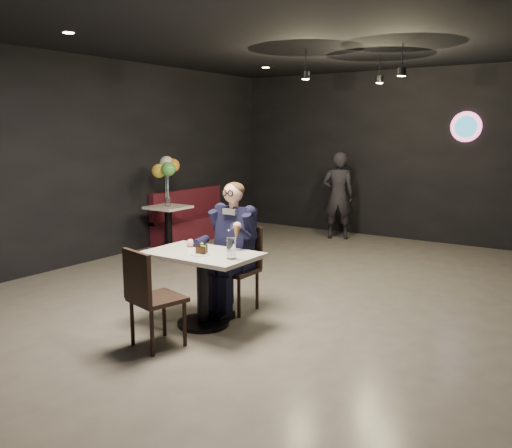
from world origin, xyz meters
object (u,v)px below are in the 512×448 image
Objects in this scene: main_table at (203,289)px; sundae_glass at (231,248)px; chair_far at (235,269)px; booth_bench at (195,215)px; side_table at (169,230)px; balloon_vase at (168,202)px; seated_man at (235,246)px; chair_near at (158,297)px; passerby at (338,196)px.

main_table is 5.52× the size of sundae_glass.
booth_bench is at bearing 136.58° from chair_far.
booth_bench is 2.48× the size of side_table.
sundae_glass is (0.39, -0.60, 0.39)m from chair_far.
sundae_glass is at bearing -38.05° from balloon_vase.
chair_far reaches higher than balloon_vase.
main_table is 7.71× the size of balloon_vase.
balloon_vase is at bearing 0.00° from side_table.
side_table is at bearing 0.00° from balloon_vase.
sundae_glass is 4.69m from booth_bench.
main_table is 0.62m from sundae_glass.
seated_man is at bearing 0.00° from chair_far.
chair_near is 6.45× the size of balloon_vase.
seated_man is at bearing -43.42° from booth_bench.
seated_man is 1.98× the size of side_table.
main_table is 0.76× the size of seated_man.
seated_man is 3.98m from booth_bench.
seated_man is at bearing 123.26° from sundae_glass.
balloon_vase is (-2.59, 1.73, 0.10)m from seated_man.
chair_near is 3.91m from balloon_vase.
side_table is (-2.98, 2.33, -0.49)m from sundae_glass.
chair_far is at bearing 90.00° from main_table.
booth_bench is at bearing 131.33° from main_table.
chair_near is 0.59× the size of passerby.
sundae_glass is (0.39, -0.60, 0.13)m from seated_man.
side_table is at bearing 146.20° from seated_man.
seated_man is 0.73m from sundae_glass.
seated_man is (0.00, 0.55, 0.34)m from main_table.
sundae_glass reaches higher than chair_far.
chair_far is at bearing 103.91° from chair_near.
side_table is at bearing 141.95° from sundae_glass.
balloon_vase is (-2.98, 2.33, -0.03)m from sundae_glass.
booth_bench is (-2.89, 2.73, -0.01)m from chair_far.
main_table is 3.48m from balloon_vase.
seated_man is at bearing -33.80° from side_table.
chair_far is 0.51× the size of booth_bench.
chair_far is 0.26m from seated_man.
passerby is at bearing 104.04° from sundae_glass.
side_table is (-2.59, 1.73, -0.36)m from seated_man.
side_table is at bearing -73.30° from booth_bench.
chair_near is 5.54m from passerby.
chair_far is 3.13m from balloon_vase.
seated_man reaches higher than sundae_glass.
passerby reaches higher than sundae_glass.
balloon_vase is 3.10m from passerby.
sundae_glass is at bearing -45.45° from booth_bench.
main_table is at bearing 172.52° from sundae_glass.
main_table is 1.20× the size of chair_near.
chair_near is 0.51× the size of booth_bench.
sundae_glass is (0.39, -0.05, 0.47)m from main_table.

